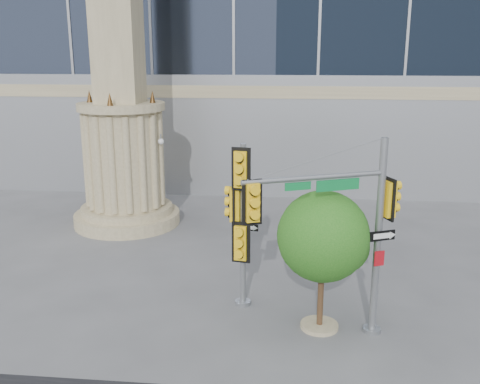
# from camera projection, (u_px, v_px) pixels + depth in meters

# --- Properties ---
(ground) EXTENTS (120.00, 120.00, 0.00)m
(ground) POSITION_uv_depth(u_px,v_px,m) (250.00, 341.00, 13.51)
(ground) COLOR #545456
(ground) RESTS_ON ground
(monument) EXTENTS (4.40, 4.40, 16.60)m
(monument) POSITION_uv_depth(u_px,v_px,m) (120.00, 92.00, 21.35)
(monument) COLOR #988A67
(monument) RESTS_ON ground
(main_signal_pole) EXTENTS (3.74, 1.85, 5.11)m
(main_signal_pole) POSITION_uv_depth(u_px,v_px,m) (346.00, 219.00, 12.91)
(main_signal_pole) COLOR slate
(main_signal_pole) RESTS_ON ground
(secondary_signal_pole) EXTENTS (0.82, 0.69, 4.71)m
(secondary_signal_pole) POSITION_uv_depth(u_px,v_px,m) (240.00, 214.00, 14.68)
(secondary_signal_pole) COLOR slate
(secondary_signal_pole) RESTS_ON ground
(street_tree) EXTENTS (2.40, 2.34, 3.73)m
(street_tree) POSITION_uv_depth(u_px,v_px,m) (325.00, 240.00, 13.55)
(street_tree) COLOR #988A67
(street_tree) RESTS_ON ground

